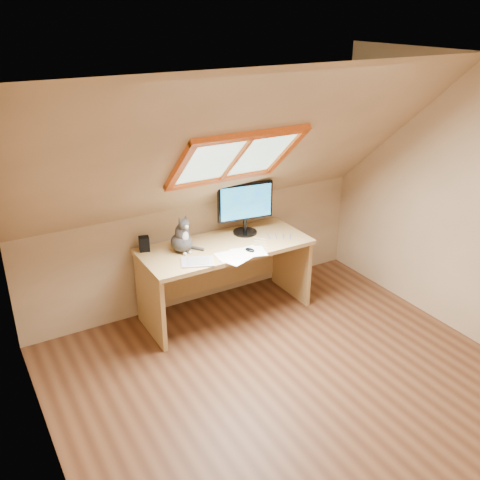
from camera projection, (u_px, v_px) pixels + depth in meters
ground at (304, 398)px, 4.05m from camera, size 3.50×3.50×0.00m
room_shell at (324, 227)px, 3.39m from camera, size 3.52×3.52×2.41m
desk at (222, 263)px, 5.03m from camera, size 1.57×0.69×0.72m
monitor at (245, 205)px, 5.01m from camera, size 0.54×0.23×0.50m
cat at (182, 238)px, 4.71m from camera, size 0.22×0.25×0.35m
desk_speaker at (144, 244)px, 4.74m from camera, size 0.11×0.11×0.13m
graphics_tablet at (198, 262)px, 4.54m from camera, size 0.33×0.29×0.01m
mouse at (250, 250)px, 4.74m from camera, size 0.08×0.11×0.03m
papers at (239, 255)px, 4.68m from camera, size 0.35×0.30×0.01m
cables at (272, 239)px, 4.99m from camera, size 0.51×0.26×0.01m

